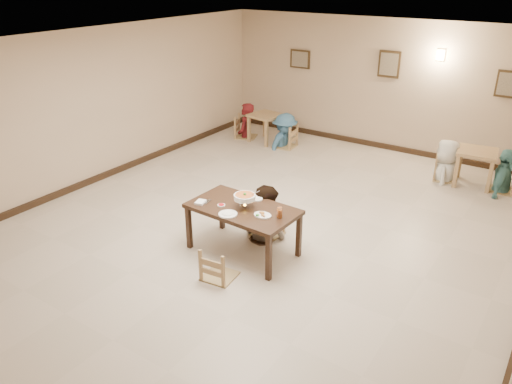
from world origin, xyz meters
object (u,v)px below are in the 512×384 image
Objects in this scene: bg_diner_b at (285,114)px; bg_chair_rr at (505,169)px; chair_far at (268,209)px; chair_near at (219,249)px; main_table at (243,212)px; curry_warmer at (245,197)px; drink_glass at (279,213)px; bg_diner_d at (509,150)px; bg_chair_rl at (447,159)px; bg_diner_a at (246,103)px; bg_chair_lr at (285,126)px; bg_diner_c at (450,140)px; main_diner at (266,186)px; bg_table_right at (477,157)px; bg_chair_ll at (246,117)px.

bg_chair_rr is at bearing -85.52° from bg_diner_b.
chair_near is (0.10, -1.41, -0.01)m from chair_far.
chair_far is (0.02, 0.66, -0.21)m from main_table.
curry_warmer is 2.20× the size of drink_glass.
drink_glass is at bearing 156.45° from bg_diner_d.
chair_far is 4.36m from bg_chair_rl.
chair_far is 5.77× the size of drink_glass.
bg_diner_b is (1.21, -0.08, -0.06)m from bg_diner_a.
bg_chair_lr is 0.64× the size of bg_diner_b.
drink_glass is at bearing -146.91° from bg_diner_b.
curry_warmer is at bearing -29.25° from bg_diner_c.
main_diner is 1.90× the size of bg_chair_rr.
bg_chair_rr is 0.55× the size of bg_diner_c.
bg_diner_c is (1.77, 4.62, -0.08)m from curry_warmer.
bg_diner_b is at bearing -97.29° from bg_diner_c.
main_diner is 4.98m from bg_diner_d.
bg_table_right is at bearing 65.77° from main_table.
bg_diner_d is (1.08, 0.04, 0.00)m from bg_diner_c.
chair_near is 0.90m from curry_warmer.
main_diner is 5.00m from bg_chair_rr.
bg_chair_lr reaches higher than bg_chair_rl.
bg_chair_ll is at bearing -98.46° from bg_diner_c.
main_diner reaches higher than chair_far.
chair_far is at bearing 133.50° from drink_glass.
curry_warmer is 0.34× the size of bg_chair_lr.
chair_near is at bearing -31.54° from bg_chair_rr.
bg_chair_rr is 0.53× the size of bg_diner_a.
drink_glass is at bearing -161.46° from bg_chair_ll.
curry_warmer reaches higher than bg_chair_rr.
bg_diner_b is at bearing 69.61° from bg_diner_a.
bg_chair_lr is (-2.01, 3.97, -0.36)m from main_diner.
drink_glass is 4.76m from bg_diner_c.
chair_far is at bearing 22.31° from bg_diner_a.
curry_warmer reaches higher than main_table.
bg_diner_a is (-3.22, 4.05, -0.00)m from main_diner.
main_table is 2.04× the size of bg_table_right.
bg_chair_rr is at bearing -0.24° from bg_table_right.
bg_diner_c reaches higher than main_table.
bg_diner_a is 1.21m from bg_diner_b.
bg_chair_ll is at bearing -99.42° from bg_chair_lr.
bg_chair_rl is 0.54× the size of bg_diner_b.
bg_chair_ll is (-3.22, 3.99, 0.06)m from chair_far.
chair_far is 5.15m from bg_diner_a.
drink_glass is at bearing 24.31° from bg_chair_lr.
bg_chair_rl is (5.00, -0.02, -0.08)m from bg_chair_ll.
main_table is at bearing 145.44° from bg_chair_rl.
bg_chair_lr reaches higher than drink_glass.
main_table is 0.93× the size of main_diner.
bg_diner_b reaches higher than bg_chair_lr.
chair_far reaches higher than drink_glass.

